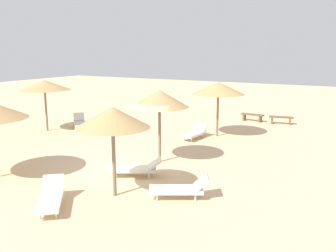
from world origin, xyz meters
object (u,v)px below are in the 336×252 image
at_px(parasol_2, 159,99).
at_px(lounger_4, 80,122).
at_px(parasol_3, 218,88).
at_px(lounger_5, 51,197).
at_px(parasol_0, 113,118).
at_px(lounger_0, 180,188).
at_px(parasol_4, 44,85).
at_px(bench_0, 252,116).
at_px(bench_1, 281,119).
at_px(lounger_3, 195,133).
at_px(lounger_2, 137,168).

distance_m(parasol_2, lounger_4, 8.83).
relative_size(parasol_2, parasol_3, 1.03).
distance_m(lounger_4, lounger_5, 11.52).
bearing_deg(parasol_0, lounger_5, -123.81).
height_order(lounger_0, lounger_5, lounger_5).
bearing_deg(parasol_0, lounger_0, 23.49).
bearing_deg(lounger_5, parasol_4, 137.91).
distance_m(parasol_4, bench_0, 13.15).
height_order(parasol_0, lounger_4, parasol_0).
bearing_deg(bench_1, lounger_5, -101.54).
relative_size(lounger_3, bench_0, 1.27).
bearing_deg(lounger_5, parasol_0, 56.19).
relative_size(parasol_2, lounger_3, 1.57).
distance_m(parasol_3, bench_1, 6.01).
bearing_deg(parasol_0, bench_1, 81.42).
distance_m(lounger_2, bench_0, 12.59).
xyz_separation_m(lounger_0, bench_1, (0.23, 13.55, 0.03)).
xyz_separation_m(parasol_4, lounger_4, (1.06, 1.57, -2.33)).
bearing_deg(parasol_4, lounger_4, 56.05).
distance_m(parasol_2, lounger_5, 5.96).
bearing_deg(lounger_3, bench_1, 62.85).
bearing_deg(lounger_0, lounger_4, 147.50).
distance_m(parasol_2, parasol_3, 5.56).
relative_size(parasol_2, parasol_4, 1.02).
xyz_separation_m(parasol_0, lounger_5, (-1.10, -1.65, -2.24)).
relative_size(parasol_3, lounger_2, 1.50).
bearing_deg(parasol_0, parasol_4, 148.20).
bearing_deg(lounger_0, parasol_0, -156.51).
height_order(parasol_4, bench_1, parasol_4).
bearing_deg(bench_1, parasol_4, -143.23).
xyz_separation_m(lounger_2, lounger_3, (-0.59, 6.38, 0.00)).
bearing_deg(bench_0, lounger_2, -93.16).
distance_m(parasol_0, lounger_0, 3.08).
distance_m(parasol_0, lounger_5, 2.99).
bearing_deg(lounger_3, parasol_3, 54.02).
distance_m(parasol_3, parasol_4, 9.84).
relative_size(parasol_0, lounger_2, 1.47).
bearing_deg(parasol_4, lounger_2, -23.76).
xyz_separation_m(parasol_0, bench_0, (0.30, 14.42, -2.21)).
relative_size(lounger_2, lounger_4, 1.11).
bearing_deg(bench_1, parasol_0, -98.58).
xyz_separation_m(lounger_5, bench_0, (1.40, 16.07, 0.03)).
bearing_deg(parasol_0, lounger_2, 102.04).
xyz_separation_m(parasol_0, parasol_3, (-0.18, 9.35, 0.06)).
bearing_deg(parasol_2, parasol_3, 86.09).
distance_m(parasol_2, bench_1, 11.18).
xyz_separation_m(parasol_4, bench_1, (11.52, 8.60, -2.31)).
bearing_deg(parasol_4, lounger_3, 16.29).
distance_m(lounger_2, lounger_4, 9.62).
height_order(lounger_4, bench_0, lounger_4).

